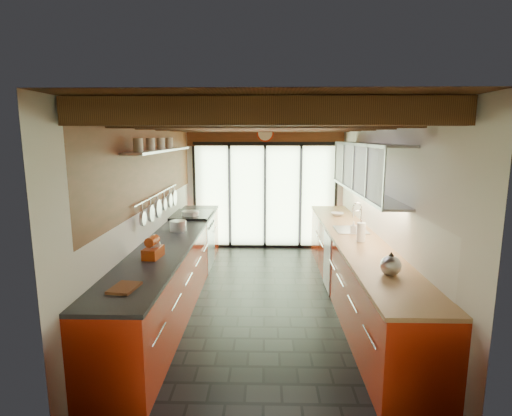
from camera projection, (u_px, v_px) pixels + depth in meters
The scene contains 18 objects.
ground at pixel (264, 299), 5.70m from camera, with size 5.50×5.50×0.00m, color black.
room_shell at pixel (265, 184), 5.41m from camera, with size 5.50×5.50×5.50m.
ceiling_beams at pixel (265, 124), 5.64m from camera, with size 3.14×5.06×4.90m.
glass_door at pixel (265, 168), 8.06m from camera, with size 2.95×0.10×2.90m.
left_counter at pixel (174, 267), 5.65m from camera, with size 0.68×5.00×0.92m.
range_stove at pixel (193, 240), 7.07m from camera, with size 0.66×0.90×0.97m.
right_counter at pixel (355, 269), 5.59m from camera, with size 0.68×5.00×0.92m.
sink_assembly at pixel (352, 228), 5.89m from camera, with size 0.45×0.52×0.43m.
upper_cabinets_right at pixel (366, 168), 5.63m from camera, with size 0.34×3.00×3.00m.
left_wall_fixtures at pixel (161, 171), 5.67m from camera, with size 0.28×2.60×0.96m.
stand_mixer at pixel (153, 249), 4.56m from camera, with size 0.20×0.31×0.26m.
pot_large at pixel (178, 226), 5.85m from camera, with size 0.24×0.24×0.15m, color silver.
pot_small at pixel (190, 214), 6.81m from camera, with size 0.30×0.30×0.11m, color silver.
cutting_board at pixel (124, 288), 3.63m from camera, with size 0.21×0.30×0.03m, color brown.
kettle at pixel (391, 264), 3.99m from camera, with size 0.23×0.27×0.25m.
paper_towel at pixel (361, 232), 5.23m from camera, with size 0.14×0.14×0.30m.
soap_bottle at pixel (354, 228), 5.69m from camera, with size 0.08×0.08×0.18m, color silver.
bowl at pixel (337, 214), 6.98m from camera, with size 0.22×0.22×0.05m, color silver.
Camera 1 is at (0.01, -5.38, 2.29)m, focal length 28.00 mm.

